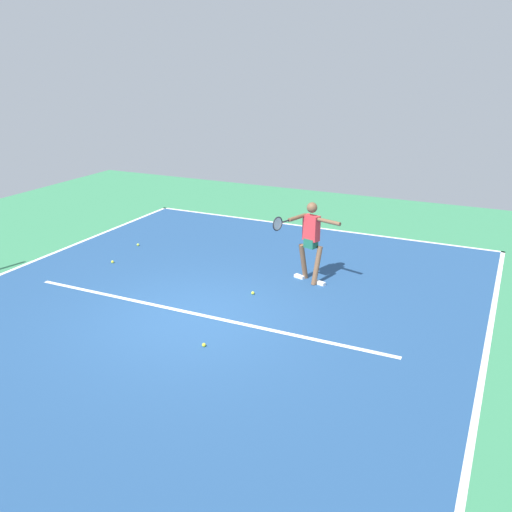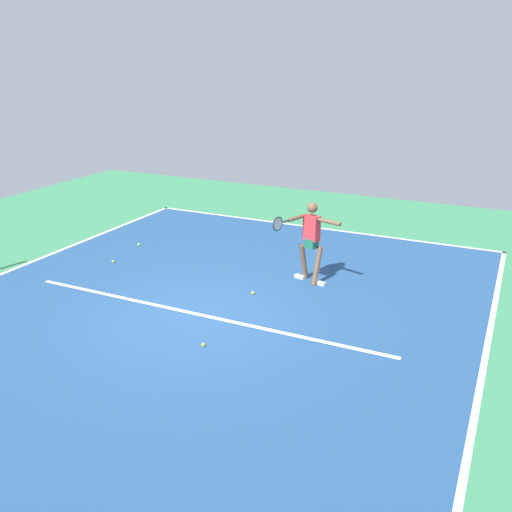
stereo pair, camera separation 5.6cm
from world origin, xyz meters
The scene contains 12 objects.
ground_plane centered at (0.00, 0.00, 0.00)m, with size 21.87×21.87×0.00m, color #388456.
court_surface centered at (0.00, 0.00, 0.00)m, with size 10.22×13.10×0.00m, color navy.
court_line_baseline_near centered at (0.00, -6.50, 0.00)m, with size 10.22×0.10×0.01m, color white.
court_line_sideline_left centered at (-5.06, 0.00, 0.00)m, with size 0.10×13.10×0.01m, color white.
court_line_sideline_right centered at (5.06, 0.00, 0.00)m, with size 0.10×13.10×0.01m, color white.
court_line_service centered at (0.00, -0.13, 0.00)m, with size 7.66×0.10×0.01m, color white.
court_line_centre_mark centered at (0.00, -6.30, 0.00)m, with size 0.10×0.30×0.01m, color white.
tennis_player centered at (-1.34, -2.57, 1.02)m, with size 1.18×1.17×1.78m.
tennis_ball_centre_court centered at (3.27, -1.68, 0.03)m, with size 0.07×0.07×0.07m, color yellow.
tennis_ball_far_corner centered at (-0.75, 0.90, 0.03)m, with size 0.07×0.07×0.07m, color yellow.
tennis_ball_near_player centered at (3.50, -2.98, 0.03)m, with size 0.07×0.07×0.07m, color #C6E53D.
tennis_ball_near_service_line centered at (-0.54, -1.43, 0.03)m, with size 0.07×0.07×0.07m, color #CCE033.
Camera 1 is at (-5.10, 8.05, 4.58)m, focal length 39.14 mm.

